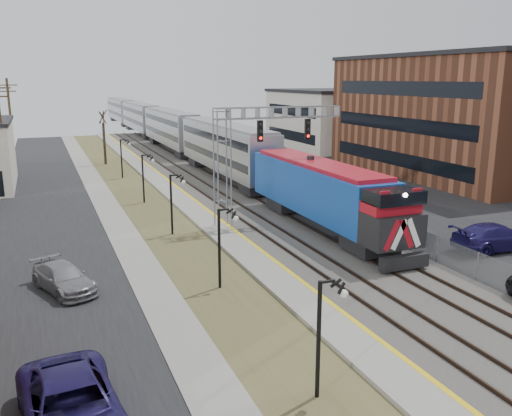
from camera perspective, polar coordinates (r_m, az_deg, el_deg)
street_west at (r=41.84m, az=-21.07°, el=-1.20°), size 7.00×120.00×0.04m
sidewalk at (r=42.08m, az=-14.95°, el=-0.63°), size 2.00×120.00×0.08m
grass_median at (r=42.51m, az=-10.95°, el=-0.29°), size 4.00×120.00×0.06m
platform at (r=43.12m, az=-7.04°, el=0.18°), size 2.00×120.00×0.24m
ballast_bed at (r=44.62m, az=-0.83°, el=0.70°), size 8.00×120.00×0.20m
parking_lot at (r=50.09m, az=12.10°, el=1.73°), size 16.00×120.00×0.04m
platform_edge at (r=43.32m, az=-5.92°, el=0.44°), size 0.24×120.00×0.01m
track_near at (r=43.92m, az=-3.26°, el=0.71°), size 1.58×120.00×0.15m
track_far at (r=45.12m, az=0.95°, el=1.08°), size 1.58×120.00×0.15m
train at (r=79.95m, az=-9.50°, el=8.28°), size 3.00×108.65×5.33m
signal_gantry at (r=36.23m, az=-0.99°, el=6.53°), size 9.00×1.07×8.15m
lampposts at (r=26.32m, az=-4.07°, el=-4.20°), size 0.14×62.14×4.00m
fence at (r=46.10m, az=4.05°, el=1.98°), size 0.04×120.00×1.60m
bare_trees at (r=45.15m, az=-22.94°, el=3.15°), size 12.30×42.30×5.95m
car_lot_d at (r=35.13m, az=23.93°, el=-2.86°), size 5.59×2.46×1.60m
car_lot_e at (r=48.45m, az=5.92°, el=2.34°), size 4.17×2.91×1.32m
car_lot_f at (r=53.14m, az=6.83°, el=3.42°), size 4.88×3.23×1.52m
car_street_a at (r=17.24m, az=-18.78°, el=-19.48°), size 3.21×6.06×1.62m
car_street_b at (r=27.72m, az=-19.61°, el=-7.03°), size 3.29×4.77×1.28m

